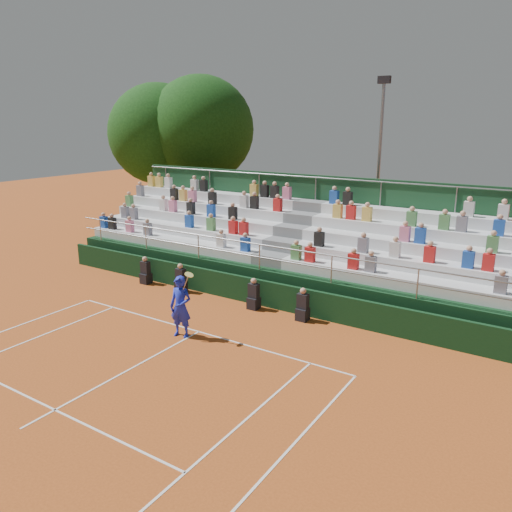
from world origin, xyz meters
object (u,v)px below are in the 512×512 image
Objects in this scene: tennis_player at (181,307)px; tree_west at (159,134)px; floodlight_mast at (379,155)px; tree_east at (201,130)px.

tennis_player is 0.25× the size of tree_west.
tree_west is 1.03× the size of floodlight_mast.
tennis_player is 17.49m from tree_east.
tennis_player is at bearing -45.11° from tree_west.
tree_west is (-12.51, 12.55, 4.88)m from tennis_player.
floodlight_mast reaches higher than tennis_player.
tree_east is at bearing 178.83° from floodlight_mast.
floodlight_mast is (11.48, -0.23, -1.10)m from tree_east.
tree_east reaches higher than tree_west.
tennis_player is at bearing -97.02° from floodlight_mast.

